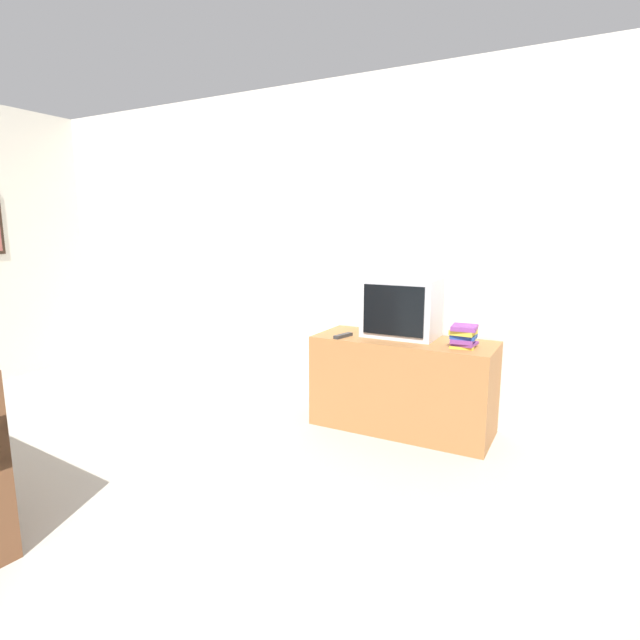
{
  "coord_description": "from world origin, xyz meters",
  "views": [
    {
      "loc": [
        1.97,
        -0.64,
        1.45
      ],
      "look_at": [
        0.33,
        2.38,
        0.83
      ],
      "focal_mm": 28.0,
      "sensor_mm": 36.0,
      "label": 1
    }
  ],
  "objects_px": {
    "book_stack": "(464,336)",
    "remote_on_stand": "(343,336)",
    "television": "(401,307)",
    "tv_stand": "(403,384)"
  },
  "relations": [
    {
      "from": "television",
      "to": "remote_on_stand",
      "type": "bearing_deg",
      "value": -146.97
    },
    {
      "from": "television",
      "to": "book_stack",
      "type": "xyz_separation_m",
      "value": [
        0.48,
        -0.14,
        -0.14
      ]
    },
    {
      "from": "book_stack",
      "to": "remote_on_stand",
      "type": "height_order",
      "value": "book_stack"
    },
    {
      "from": "tv_stand",
      "to": "remote_on_stand",
      "type": "distance_m",
      "value": 0.56
    },
    {
      "from": "book_stack",
      "to": "remote_on_stand",
      "type": "relative_size",
      "value": 1.12
    },
    {
      "from": "tv_stand",
      "to": "book_stack",
      "type": "xyz_separation_m",
      "value": [
        0.43,
        -0.06,
        0.41
      ]
    },
    {
      "from": "book_stack",
      "to": "remote_on_stand",
      "type": "xyz_separation_m",
      "value": [
        -0.84,
        -0.1,
        -0.06
      ]
    },
    {
      "from": "tv_stand",
      "to": "book_stack",
      "type": "height_order",
      "value": "book_stack"
    },
    {
      "from": "book_stack",
      "to": "remote_on_stand",
      "type": "bearing_deg",
      "value": -173.43
    },
    {
      "from": "book_stack",
      "to": "television",
      "type": "bearing_deg",
      "value": 164.35
    }
  ]
}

